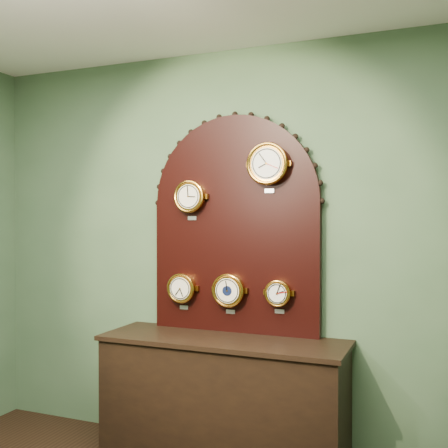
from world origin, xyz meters
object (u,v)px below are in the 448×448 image
at_px(arabic_clock, 268,164).
at_px(hygrometer, 182,288).
at_px(tide_clock, 278,293).
at_px(roman_clock, 190,197).
at_px(barometer, 229,290).
at_px(display_board, 235,217).
at_px(shop_counter, 223,403).

bearing_deg(arabic_clock, hygrometer, 179.84).
bearing_deg(tide_clock, arabic_clock, -177.88).
distance_m(roman_clock, barometer, 0.71).
xyz_separation_m(display_board, arabic_clock, (0.26, -0.07, 0.35)).
bearing_deg(roman_clock, barometer, -0.04).
relative_size(display_board, hygrometer, 5.81).
bearing_deg(hygrometer, display_board, 9.98).
height_order(display_board, roman_clock, display_board).
height_order(shop_counter, arabic_clock, arabic_clock).
relative_size(shop_counter, roman_clock, 5.70).
bearing_deg(tide_clock, display_board, 168.88).
bearing_deg(hygrometer, tide_clock, 0.08).
relative_size(arabic_clock, barometer, 1.18).
bearing_deg(roman_clock, arabic_clock, -0.13).
relative_size(shop_counter, barometer, 5.66).
bearing_deg(shop_counter, arabic_clock, 30.30).
bearing_deg(arabic_clock, barometer, 179.78).
height_order(shop_counter, roman_clock, roman_clock).
height_order(hygrometer, tide_clock, hygrometer).
xyz_separation_m(shop_counter, tide_clock, (0.33, 0.15, 0.72)).
height_order(arabic_clock, barometer, arabic_clock).
relative_size(roman_clock, barometer, 0.99).
bearing_deg(shop_counter, hygrometer, 157.78).
distance_m(hygrometer, barometer, 0.36).
bearing_deg(display_board, shop_counter, -90.00).
bearing_deg(barometer, shop_counter, -83.11).
distance_m(shop_counter, roman_clock, 1.41).
xyz_separation_m(hygrometer, barometer, (0.36, -0.00, 0.00)).
xyz_separation_m(arabic_clock, barometer, (-0.28, 0.00, -0.85)).
relative_size(roman_clock, tide_clock, 1.22).
relative_size(display_board, barometer, 5.41).
relative_size(shop_counter, display_board, 1.05).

